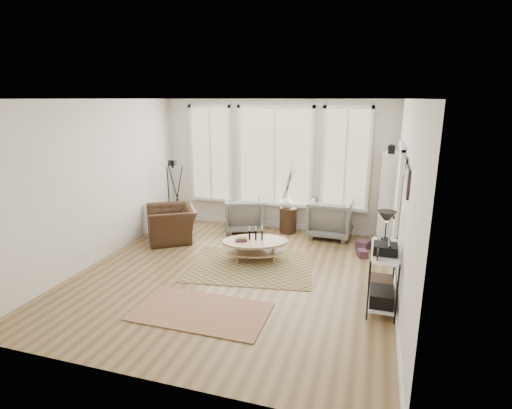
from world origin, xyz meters
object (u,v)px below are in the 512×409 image
(armchair_right, at_px, (331,218))
(accent_chair, at_px, (172,224))
(bookcase, at_px, (387,200))
(coffee_table, at_px, (255,245))
(armchair_left, at_px, (244,214))
(side_table, at_px, (289,199))
(low_shelf, at_px, (383,271))

(armchair_right, bearing_deg, accent_chair, 23.78)
(bookcase, relative_size, coffee_table, 1.48)
(coffee_table, xyz_separation_m, armchair_right, (1.19, 1.74, 0.11))
(accent_chair, bearing_deg, armchair_right, 75.77)
(armchair_left, relative_size, accent_chair, 0.78)
(side_table, bearing_deg, bookcase, -6.26)
(coffee_table, height_order, accent_chair, accent_chair)
(low_shelf, distance_m, armchair_right, 2.94)
(side_table, relative_size, accent_chair, 1.47)
(armchair_right, bearing_deg, bookcase, 172.15)
(low_shelf, height_order, accent_chair, low_shelf)
(armchair_left, height_order, armchair_right, armchair_right)
(low_shelf, bearing_deg, armchair_right, 111.03)
(bookcase, height_order, side_table, bookcase)
(side_table, bearing_deg, accent_chair, -152.49)
(armchair_right, xyz_separation_m, accent_chair, (-3.19, -1.17, -0.06))
(low_shelf, relative_size, accent_chair, 1.21)
(coffee_table, bearing_deg, armchair_right, 55.67)
(accent_chair, bearing_deg, coffee_table, 39.94)
(bookcase, height_order, coffee_table, bookcase)
(bookcase, relative_size, armchair_right, 2.27)
(low_shelf, distance_m, side_table, 3.40)
(armchair_right, bearing_deg, low_shelf, 114.62)
(accent_chair, bearing_deg, side_table, 83.08)
(coffee_table, bearing_deg, side_table, 81.89)
(armchair_right, relative_size, accent_chair, 0.84)
(low_shelf, bearing_deg, accent_chair, 159.69)
(coffee_table, bearing_deg, low_shelf, -24.27)
(low_shelf, xyz_separation_m, armchair_right, (-1.06, 2.75, -0.10))
(coffee_table, distance_m, accent_chair, 2.08)
(accent_chair, bearing_deg, armchair_left, 94.09)
(bookcase, distance_m, low_shelf, 2.56)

